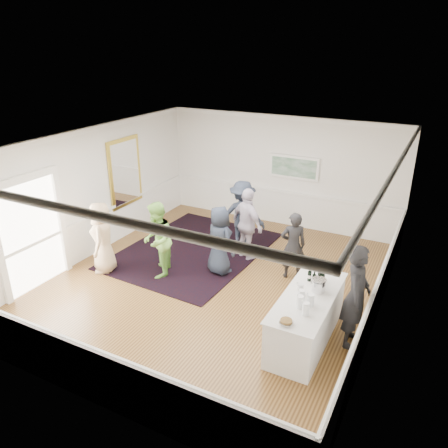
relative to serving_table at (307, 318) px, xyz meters
The scene contains 23 objects.
floor 2.70m from the serving_table, 156.88° to the left, with size 8.00×8.00×0.00m, color brown.
ceiling 3.81m from the serving_table, 156.88° to the left, with size 7.00×8.00×0.02m, color white.
wall_left 6.14m from the serving_table, behind, with size 0.02×8.00×3.20m, color white.
wall_right 1.87m from the serving_table, 44.70° to the left, with size 0.02×8.00×3.20m, color white.
wall_back 5.72m from the serving_table, 115.86° to the left, with size 7.00×0.02×3.20m, color white.
wall_front 4.00m from the serving_table, 129.59° to the right, with size 7.00×0.02×3.20m, color white.
wainscoting 2.66m from the serving_table, 156.88° to the left, with size 7.00×8.00×1.00m, color white, non-canonical shape.
mirror 6.48m from the serving_table, 158.32° to the left, with size 0.05×1.25×1.85m.
doorway 6.03m from the serving_table, behind, with size 0.10×1.78×2.56m.
landscape_painting 5.55m from the serving_table, 112.29° to the left, with size 1.44×0.06×0.66m.
area_rug 4.36m from the serving_table, 149.30° to the left, with size 3.24×4.26×0.02m, color black.
serving_table is the anchor object (origin of this frame).
bartender 0.96m from the serving_table, 22.31° to the left, with size 0.71×0.46×1.94m, color black.
guest_tan 5.07m from the serving_table, behind, with size 0.84×0.54×1.71m, color tan.
guest_green 3.88m from the serving_table, 168.67° to the left, with size 0.87×0.67×1.78m, color #78B94A.
guest_lilac 3.43m from the serving_table, 132.98° to the left, with size 1.07×0.45×1.83m, color silver.
guest_dark_a 4.04m from the serving_table, 132.13° to the left, with size 1.18×0.68×1.83m, color #1F2533.
guest_dark_b 2.35m from the serving_table, 115.62° to the left, with size 0.58×0.38×1.60m, color black.
guest_navy 3.01m from the serving_table, 149.45° to the left, with size 0.80×0.52×1.65m, color #1F2533.
wine_bottles 0.80m from the serving_table, 90.49° to the left, with size 0.31×0.25×0.31m.
juice_pitchers 0.66m from the serving_table, 89.75° to the right, with size 0.39×0.65×0.24m.
ice_bucket 0.63m from the serving_table, 65.04° to the left, with size 0.26×0.26×0.24m, color silver.
nut_bowl 1.09m from the serving_table, 93.94° to the right, with size 0.23×0.23×0.08m.
Camera 1 is at (4.16, -7.57, 5.07)m, focal length 35.00 mm.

